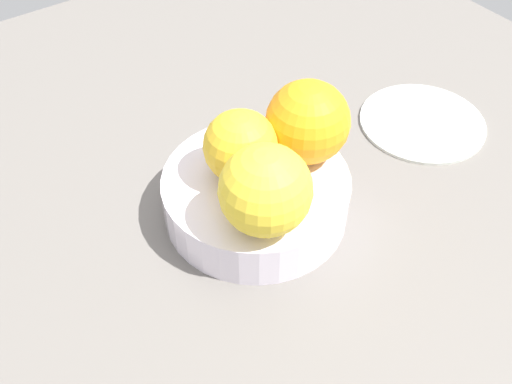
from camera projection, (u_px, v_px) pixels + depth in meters
The scene contains 6 objects.
ground_plane at pixel (256, 217), 64.54cm from camera, with size 110.00×110.00×2.00cm, color #66605B.
fruit_bowl at pixel (256, 196), 62.15cm from camera, with size 19.41×19.41×4.92cm.
orange_in_bowl_0 at pixel (241, 146), 58.11cm from camera, with size 7.46×7.46×7.46cm, color yellow.
orange_in_bowl_1 at pixel (309, 123), 59.71cm from camera, with size 8.67×8.67×8.67cm, color orange.
orange_in_bowl_2 at pixel (265, 190), 53.08cm from camera, with size 8.66×8.66×8.66cm, color yellow.
side_plate at pixel (421, 120), 73.99cm from camera, with size 15.51×15.51×0.80cm, color silver.
Camera 1 is at (-34.98, 25.00, 47.22)cm, focal length 41.70 mm.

